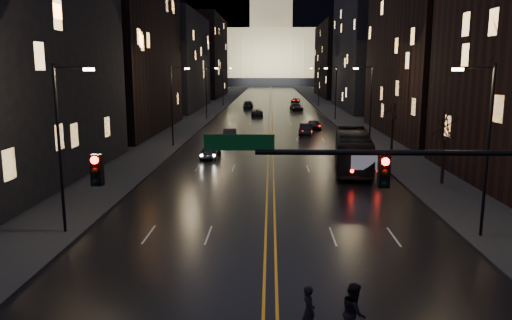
# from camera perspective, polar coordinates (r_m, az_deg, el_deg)

# --- Properties ---
(road) EXTENTS (20.00, 320.00, 0.02)m
(road) POSITION_cam_1_polar(r_m,az_deg,el_deg) (145.53, 1.69, 7.02)
(road) COLOR black
(road) RESTS_ON ground
(sidewalk_left) EXTENTS (8.00, 320.00, 0.16)m
(sidewalk_left) POSITION_cam_1_polar(r_m,az_deg,el_deg) (146.19, -3.85, 7.05)
(sidewalk_left) COLOR black
(sidewalk_left) RESTS_ON ground
(sidewalk_right) EXTENTS (8.00, 320.00, 0.16)m
(sidewalk_right) POSITION_cam_1_polar(r_m,az_deg,el_deg) (146.20, 7.23, 6.99)
(sidewalk_right) COLOR black
(sidewalk_right) RESTS_ON ground
(center_line) EXTENTS (0.62, 320.00, 0.01)m
(center_line) POSITION_cam_1_polar(r_m,az_deg,el_deg) (145.53, 1.69, 7.03)
(center_line) COLOR orange
(center_line) RESTS_ON road
(building_left_mid) EXTENTS (12.00, 30.00, 28.00)m
(building_left_mid) POSITION_cam_1_polar(r_m,az_deg,el_deg) (72.56, -15.63, 14.24)
(building_left_mid) COLOR black
(building_left_mid) RESTS_ON ground
(building_left_far) EXTENTS (12.00, 34.00, 20.00)m
(building_left_far) POSITION_cam_1_polar(r_m,az_deg,el_deg) (109.30, -9.57, 10.98)
(building_left_far) COLOR black
(building_left_far) RESTS_ON ground
(building_left_dist) EXTENTS (12.00, 40.00, 24.00)m
(building_left_dist) POSITION_cam_1_polar(r_m,az_deg,el_deg) (156.71, -6.15, 11.60)
(building_left_dist) COLOR black
(building_left_dist) RESTS_ON ground
(building_right_mid) EXTENTS (12.00, 34.00, 26.00)m
(building_right_mid) POSITION_cam_1_polar(r_m,az_deg,el_deg) (109.39, 13.06, 12.43)
(building_right_mid) COLOR black
(building_right_mid) RESTS_ON ground
(building_right_dist) EXTENTS (12.00, 40.00, 22.00)m
(building_right_dist) POSITION_cam_1_polar(r_m,az_deg,el_deg) (156.70, 9.56, 11.15)
(building_right_dist) COLOR black
(building_right_dist) RESTS_ON ground
(capitol) EXTENTS (90.00, 50.00, 58.50)m
(capitol) POSITION_cam_1_polar(r_m,az_deg,el_deg) (265.39, 1.71, 12.29)
(capitol) COLOR black
(capitol) RESTS_ON ground
(traffic_signal) EXTENTS (17.29, 0.45, 7.00)m
(traffic_signal) POSITION_cam_1_polar(r_m,az_deg,el_deg) (16.78, 22.37, -2.95)
(traffic_signal) COLOR black
(traffic_signal) RESTS_ON ground
(streetlamp_right_near) EXTENTS (2.13, 0.25, 9.00)m
(streetlamp_right_near) POSITION_cam_1_polar(r_m,az_deg,el_deg) (27.74, 24.67, 1.88)
(streetlamp_right_near) COLOR black
(streetlamp_right_near) RESTS_ON ground
(streetlamp_left_near) EXTENTS (2.13, 0.25, 9.00)m
(streetlamp_left_near) POSITION_cam_1_polar(r_m,az_deg,el_deg) (27.71, -21.26, 2.12)
(streetlamp_left_near) COLOR black
(streetlamp_left_near) RESTS_ON ground
(streetlamp_right_mid) EXTENTS (2.13, 0.25, 9.00)m
(streetlamp_right_mid) POSITION_cam_1_polar(r_m,az_deg,el_deg) (56.44, 12.82, 6.47)
(streetlamp_right_mid) COLOR black
(streetlamp_right_mid) RESTS_ON ground
(streetlamp_left_mid) EXTENTS (2.13, 0.25, 9.00)m
(streetlamp_left_mid) POSITION_cam_1_polar(r_m,az_deg,el_deg) (56.43, -9.42, 6.59)
(streetlamp_left_mid) COLOR black
(streetlamp_left_mid) RESTS_ON ground
(streetlamp_right_far) EXTENTS (2.13, 0.25, 9.00)m
(streetlamp_right_far) POSITION_cam_1_polar(r_m,az_deg,el_deg) (86.03, 8.99, 7.90)
(streetlamp_right_far) COLOR black
(streetlamp_right_far) RESTS_ON ground
(streetlamp_left_far) EXTENTS (2.13, 0.25, 9.00)m
(streetlamp_left_far) POSITION_cam_1_polar(r_m,az_deg,el_deg) (86.02, -5.59, 7.97)
(streetlamp_left_far) COLOR black
(streetlamp_left_far) RESTS_ON ground
(streetlamp_right_dist) EXTENTS (2.13, 0.25, 9.00)m
(streetlamp_right_dist) POSITION_cam_1_polar(r_m,az_deg,el_deg) (115.83, 7.12, 8.58)
(streetlamp_right_dist) COLOR black
(streetlamp_right_dist) RESTS_ON ground
(streetlamp_left_dist) EXTENTS (2.13, 0.25, 9.00)m
(streetlamp_left_dist) POSITION_cam_1_polar(r_m,az_deg,el_deg) (115.82, -3.72, 8.63)
(streetlamp_left_dist) COLOR black
(streetlamp_left_dist) RESTS_ON ground
(tree_right_mid) EXTENTS (2.40, 2.40, 6.65)m
(tree_right_mid) POSITION_cam_1_polar(r_m,az_deg,el_deg) (39.70, 20.86, 3.66)
(tree_right_mid) COLOR black
(tree_right_mid) RESTS_ON ground
(tree_right_far) EXTENTS (2.40, 2.40, 6.65)m
(tree_right_far) POSITION_cam_1_polar(r_m,az_deg,el_deg) (55.00, 15.44, 5.68)
(tree_right_far) COLOR black
(tree_right_far) RESTS_ON ground
(bus) EXTENTS (4.26, 12.38, 3.38)m
(bus) POSITION_cam_1_polar(r_m,az_deg,el_deg) (44.26, 11.00, 1.08)
(bus) COLOR black
(bus) RESTS_ON ground
(oncoming_car_a) EXTENTS (1.94, 4.25, 1.41)m
(oncoming_car_a) POSITION_cam_1_polar(r_m,az_deg,el_deg) (48.97, -5.24, 0.96)
(oncoming_car_a) COLOR black
(oncoming_car_a) RESTS_ON ground
(oncoming_car_b) EXTENTS (1.75, 4.52, 1.47)m
(oncoming_car_b) POSITION_cam_1_polar(r_m,az_deg,el_deg) (61.75, -2.98, 2.99)
(oncoming_car_b) COLOR black
(oncoming_car_b) RESTS_ON ground
(oncoming_car_c) EXTENTS (2.25, 4.73, 1.30)m
(oncoming_car_c) POSITION_cam_1_polar(r_m,az_deg,el_deg) (92.73, 0.14, 5.46)
(oncoming_car_c) COLOR black
(oncoming_car_c) RESTS_ON ground
(oncoming_car_d) EXTENTS (2.36, 5.57, 1.60)m
(oncoming_car_d) POSITION_cam_1_polar(r_m,az_deg,el_deg) (111.42, -0.90, 6.38)
(oncoming_car_d) COLOR black
(oncoming_car_d) RESTS_ON ground
(receding_car_a) EXTENTS (2.18, 4.80, 1.53)m
(receding_car_a) POSITION_cam_1_polar(r_m,az_deg,el_deg) (66.36, 5.72, 3.50)
(receding_car_a) COLOR black
(receding_car_a) RESTS_ON ground
(receding_car_b) EXTENTS (1.80, 4.31, 1.46)m
(receding_car_b) POSITION_cam_1_polar(r_m,az_deg,el_deg) (72.38, 6.67, 4.03)
(receding_car_b) COLOR black
(receding_car_b) RESTS_ON ground
(receding_car_c) EXTENTS (2.90, 5.60, 1.55)m
(receding_car_c) POSITION_cam_1_polar(r_m,az_deg,el_deg) (104.30, 4.62, 6.05)
(receding_car_c) COLOR black
(receding_car_c) RESTS_ON ground
(receding_car_d) EXTENTS (2.61, 4.69, 1.24)m
(receding_car_d) POSITION_cam_1_polar(r_m,az_deg,el_deg) (128.11, 4.54, 6.80)
(receding_car_d) COLOR black
(receding_car_d) RESTS_ON ground
(pedestrian_a) EXTENTS (0.61, 0.75, 1.77)m
(pedestrian_a) POSITION_cam_1_polar(r_m,az_deg,el_deg) (17.24, 6.05, -16.81)
(pedestrian_a) COLOR black
(pedestrian_a) RESTS_ON ground
(pedestrian_b) EXTENTS (0.60, 1.00, 1.98)m
(pedestrian_b) POSITION_cam_1_polar(r_m,az_deg,el_deg) (17.16, 11.14, -16.70)
(pedestrian_b) COLOR black
(pedestrian_b) RESTS_ON ground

